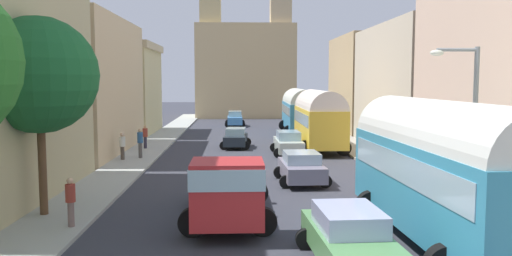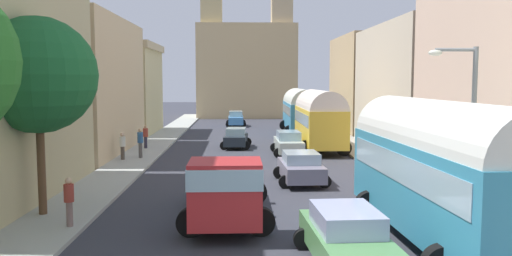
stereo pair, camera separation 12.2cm
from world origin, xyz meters
name	(u,v)px [view 2 (the right image)]	position (x,y,z in m)	size (l,w,h in m)	color
ground_plane	(253,149)	(0.00, 27.00, 0.00)	(154.00, 154.00, 0.00)	#353740
sidewalk_left	(150,148)	(-7.25, 27.00, 0.07)	(2.50, 70.00, 0.14)	#A7ABA4
sidewalk_right	(356,147)	(7.25, 27.00, 0.07)	(2.50, 70.00, 0.14)	#9C9588
building_left_2	(92,86)	(-10.63, 25.25, 4.41)	(4.26, 13.52, 8.82)	#D4B88B
building_left_3	(129,89)	(-10.76, 37.40, 4.05)	(4.98, 9.29, 8.04)	beige
building_right_2	(421,88)	(11.49, 26.18, 4.30)	(5.97, 13.75, 8.61)	beige
building_right_3	(363,84)	(10.64, 39.34, 4.45)	(4.29, 11.38, 8.89)	tan
distant_church	(247,65)	(0.00, 58.25, 6.75)	(12.59, 7.86, 19.81)	tan
parked_bus_0	(441,166)	(4.81, 5.62, 2.35)	(3.61, 9.49, 4.26)	teal
parked_bus_1	(320,118)	(4.51, 26.06, 2.27)	(3.40, 8.08, 4.13)	yellow
parked_bus_2	(300,109)	(4.52, 37.22, 2.21)	(3.45, 9.16, 4.03)	teal
cargo_truck_0	(227,189)	(-1.42, 7.93, 1.22)	(3.09, 7.01, 2.41)	#B02426
car_0	(236,138)	(-1.21, 27.60, 0.72)	(2.26, 3.72, 1.42)	#1F2831
car_1	(236,119)	(-1.34, 44.78, 0.79)	(2.13, 3.95, 1.59)	#4787C9
car_2	(346,237)	(1.77, 4.11, 0.76)	(2.48, 4.35, 1.52)	#518B4E
car_3	(301,167)	(1.89, 14.88, 0.74)	(2.46, 3.87, 1.47)	gray
car_4	(288,143)	(2.19, 24.10, 0.77)	(2.22, 4.24, 1.53)	silver
pedestrian_0	(69,200)	(-6.46, 7.50, 1.00)	(0.39, 0.39, 1.73)	#806661
pedestrian_1	(122,145)	(-7.89, 21.48, 1.00)	(0.50, 0.50, 1.75)	#4C423A
pedestrian_2	(146,136)	(-7.44, 26.52, 0.99)	(0.44, 0.44, 1.73)	#2E2B3C
pedestrian_3	(140,142)	(-6.96, 22.11, 1.11)	(0.45, 0.45, 1.93)	#534E4B
streetlamp_near	(466,121)	(6.28, 7.30, 3.53)	(1.60, 0.28, 5.88)	gray
roadside_tree_1	(38,75)	(-7.90, 9.09, 4.99)	(4.03, 4.03, 7.01)	brown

